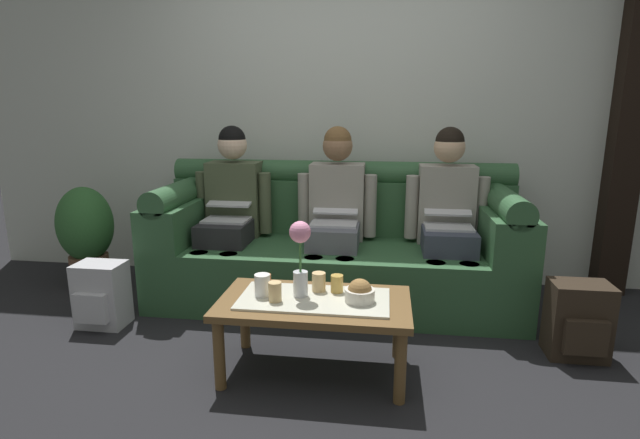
% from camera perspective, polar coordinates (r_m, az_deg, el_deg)
% --- Properties ---
extents(ground_plane, '(14.00, 14.00, 0.00)m').
position_cam_1_polar(ground_plane, '(2.53, -1.17, -19.03)').
color(ground_plane, black).
extents(back_wall_patterned, '(6.00, 0.12, 2.90)m').
position_cam_1_polar(back_wall_patterned, '(3.84, 2.82, 14.58)').
color(back_wall_patterned, silver).
rests_on(back_wall_patterned, ground_plane).
extents(timber_pillar, '(0.20, 0.20, 2.90)m').
position_cam_1_polar(timber_pillar, '(4.06, 32.83, 12.50)').
color(timber_pillar, black).
rests_on(timber_pillar, ground_plane).
extents(couch, '(2.50, 0.88, 0.96)m').
position_cam_1_polar(couch, '(3.45, 1.84, -3.45)').
color(couch, '#2D5633').
rests_on(couch, ground_plane).
extents(person_left, '(0.56, 0.67, 1.22)m').
position_cam_1_polar(person_left, '(3.53, -10.48, 1.60)').
color(person_left, '#232326').
rests_on(person_left, ground_plane).
extents(person_middle, '(0.56, 0.67, 1.22)m').
position_cam_1_polar(person_middle, '(3.37, 1.87, 1.28)').
color(person_middle, '#595B66').
rests_on(person_middle, ground_plane).
extents(person_right, '(0.56, 0.67, 1.22)m').
position_cam_1_polar(person_right, '(3.38, 14.77, 0.88)').
color(person_right, '#383D4C').
rests_on(person_right, ground_plane).
extents(coffee_table, '(0.97, 0.53, 0.41)m').
position_cam_1_polar(coffee_table, '(2.50, -0.69, -10.50)').
color(coffee_table, brown).
rests_on(coffee_table, ground_plane).
extents(flower_vase, '(0.11, 0.11, 0.39)m').
position_cam_1_polar(flower_vase, '(2.42, -2.34, -3.70)').
color(flower_vase, silver).
rests_on(flower_vase, coffee_table).
extents(snack_bowl, '(0.15, 0.15, 0.12)m').
position_cam_1_polar(snack_bowl, '(2.42, 4.70, -8.59)').
color(snack_bowl, silver).
rests_on(snack_bowl, coffee_table).
extents(cup_near_left, '(0.07, 0.07, 0.10)m').
position_cam_1_polar(cup_near_left, '(2.43, -5.32, -8.45)').
color(cup_near_left, '#DBB77A').
rests_on(cup_near_left, coffee_table).
extents(cup_near_right, '(0.07, 0.07, 0.10)m').
position_cam_1_polar(cup_near_right, '(2.55, -0.14, -7.34)').
color(cup_near_right, '#DBB77A').
rests_on(cup_near_right, coffee_table).
extents(cup_far_center, '(0.08, 0.08, 0.11)m').
position_cam_1_polar(cup_far_center, '(2.49, -6.80, -7.69)').
color(cup_far_center, white).
rests_on(cup_far_center, coffee_table).
extents(cup_far_left, '(0.07, 0.07, 0.09)m').
position_cam_1_polar(cup_far_left, '(2.53, 2.01, -7.55)').
color(cup_far_left, gold).
rests_on(cup_far_left, coffee_table).
extents(cup_far_right, '(0.07, 0.07, 0.08)m').
position_cam_1_polar(cup_far_right, '(2.60, -6.52, -7.24)').
color(cup_far_right, '#B26633').
rests_on(cup_far_right, coffee_table).
extents(backpack_right, '(0.31, 0.26, 0.42)m').
position_cam_1_polar(backpack_right, '(3.05, 28.10, -10.50)').
color(backpack_right, '#2D2319').
rests_on(backpack_right, ground_plane).
extents(backpack_left, '(0.29, 0.25, 0.41)m').
position_cam_1_polar(backpack_left, '(3.35, -24.36, -8.14)').
color(backpack_left, '#B7B7BC').
rests_on(backpack_left, ground_plane).
extents(potted_plant, '(0.40, 0.40, 0.78)m').
position_cam_1_polar(potted_plant, '(4.02, -25.83, -1.45)').
color(potted_plant, brown).
rests_on(potted_plant, ground_plane).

